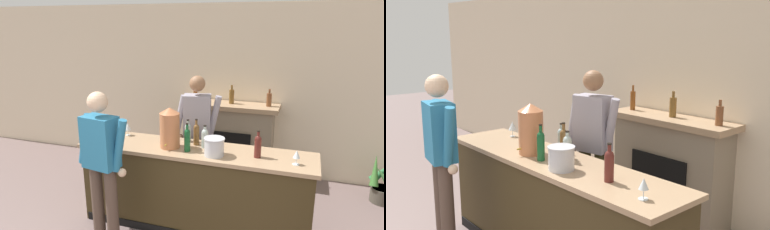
{
  "view_description": "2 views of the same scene",
  "coord_description": "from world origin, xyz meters",
  "views": [
    {
      "loc": [
        1.33,
        -1.18,
        2.43
      ],
      "look_at": [
        -0.02,
        2.76,
        1.31
      ],
      "focal_mm": 32.0,
      "sensor_mm": 36.0,
      "label": 1
    },
    {
      "loc": [
        3.08,
        0.11,
        2.16
      ],
      "look_at": [
        0.31,
        2.53,
        1.43
      ],
      "focal_mm": 40.0,
      "sensor_mm": 36.0,
      "label": 2
    }
  ],
  "objects": [
    {
      "name": "wall_back_panel",
      "position": [
        0.0,
        4.31,
        1.38
      ],
      "size": [
        12.0,
        0.07,
        2.75
      ],
      "color": "beige",
      "rests_on": "ground_plane"
    },
    {
      "name": "bar_counter",
      "position": [
        0.14,
        2.38,
        0.51
      ],
      "size": [
        2.78,
        0.64,
        1.02
      ],
      "color": "#3C2E17",
      "rests_on": "ground_plane"
    },
    {
      "name": "fireplace_stone",
      "position": [
        0.2,
        4.04,
        0.61
      ],
      "size": [
        1.53,
        0.52,
        1.51
      ],
      "color": "gray",
      "rests_on": "ground_plane"
    },
    {
      "name": "potted_plant_corner",
      "position": [
        2.45,
        3.8,
        0.26
      ],
      "size": [
        0.4,
        0.4,
        0.67
      ],
      "color": "#4B453A",
      "rests_on": "ground_plane"
    },
    {
      "name": "person_customer",
      "position": [
        -0.64,
        1.67,
        0.99
      ],
      "size": [
        0.65,
        0.35,
        1.78
      ],
      "color": "#4E3C32",
      "rests_on": "ground_plane"
    },
    {
      "name": "person_bartender",
      "position": [
        -0.03,
        3.02,
        0.98
      ],
      "size": [
        0.65,
        0.37,
        1.77
      ],
      "color": "#4A4B2A",
      "rests_on": "ground_plane"
    },
    {
      "name": "copper_dispenser",
      "position": [
        -0.14,
        2.34,
        1.26
      ],
      "size": [
        0.24,
        0.28,
        0.48
      ],
      "color": "#BE7046",
      "rests_on": "bar_counter"
    },
    {
      "name": "ice_bucket_steel",
      "position": [
        0.42,
        2.25,
        1.12
      ],
      "size": [
        0.23,
        0.23,
        0.2
      ],
      "color": "silver",
      "rests_on": "bar_counter"
    },
    {
      "name": "wine_bottle_riesling_slim",
      "position": [
        0.88,
        2.35,
        1.16
      ],
      "size": [
        0.08,
        0.08,
        0.31
      ],
      "color": "#531E19",
      "rests_on": "bar_counter"
    },
    {
      "name": "wine_bottle_burgundy_dark",
      "position": [
        0.09,
        2.28,
        1.16
      ],
      "size": [
        0.07,
        0.07,
        0.33
      ],
      "color": "#134A24",
      "rests_on": "bar_counter"
    },
    {
      "name": "wine_bottle_cabernet_heavy",
      "position": [
        -0.01,
        2.6,
        1.15
      ],
      "size": [
        0.08,
        0.08,
        0.28
      ],
      "color": "#A2BBBA",
      "rests_on": "bar_counter"
    },
    {
      "name": "wine_bottle_merlot_tall",
      "position": [
        0.12,
        2.51,
        1.16
      ],
      "size": [
        0.07,
        0.07,
        0.32
      ],
      "color": "brown",
      "rests_on": "bar_counter"
    },
    {
      "name": "wine_bottle_port_short",
      "position": [
        0.25,
        2.46,
        1.14
      ],
      "size": [
        0.08,
        0.08,
        0.27
      ],
      "color": "#ADBDB5",
      "rests_on": "bar_counter"
    },
    {
      "name": "wine_glass_back_row",
      "position": [
        -0.83,
        2.57,
        1.13
      ],
      "size": [
        0.09,
        0.09,
        0.17
      ],
      "color": "silver",
      "rests_on": "bar_counter"
    },
    {
      "name": "wine_glass_by_dispenser",
      "position": [
        1.29,
        2.27,
        1.12
      ],
      "size": [
        0.07,
        0.07,
        0.16
      ],
      "color": "silver",
      "rests_on": "bar_counter"
    }
  ]
}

